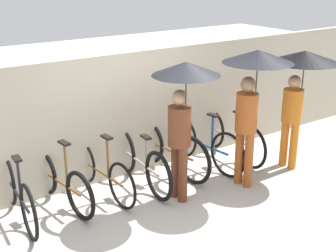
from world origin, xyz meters
TOP-DOWN VIEW (x-y plane):
  - ground_plane at (0.00, 0.00)m, footprint 30.00×30.00m
  - back_wall at (0.00, 1.79)m, footprint 12.18×0.12m
  - parked_bicycle_0 at (-1.83, 1.34)m, footprint 0.44×1.76m
  - parked_bicycle_1 at (-1.22, 1.39)m, footprint 0.44×1.65m
  - parked_bicycle_2 at (-0.61, 1.38)m, footprint 0.44×1.73m
  - parked_bicycle_3 at (0.00, 1.31)m, footprint 0.44×1.83m
  - parked_bicycle_4 at (0.61, 1.42)m, footprint 0.44×1.81m
  - parked_bicycle_5 at (1.22, 1.31)m, footprint 0.44×1.82m
  - parked_bicycle_6 at (1.83, 1.34)m, footprint 0.44×1.80m
  - pedestrian_leading at (0.22, 0.53)m, footprint 0.90×0.90m
  - pedestrian_center at (1.29, 0.33)m, footprint 0.99×0.99m
  - pedestrian_trailing at (2.35, 0.39)m, footprint 1.07×1.07m

SIDE VIEW (x-z plane):
  - ground_plane at x=0.00m, z-range 0.00..0.00m
  - parked_bicycle_1 at x=-1.22m, z-range -0.18..0.90m
  - parked_bicycle_2 at x=-0.61m, z-range -0.16..0.89m
  - parked_bicycle_3 at x=0.00m, z-range -0.13..0.89m
  - parked_bicycle_0 at x=-1.83m, z-range -0.12..0.88m
  - parked_bicycle_6 at x=1.83m, z-range -0.16..0.93m
  - parked_bicycle_5 at x=1.22m, z-range -0.13..0.91m
  - parked_bicycle_4 at x=0.61m, z-range -0.15..0.94m
  - back_wall at x=0.00m, z-range 0.00..1.94m
  - pedestrian_leading at x=0.22m, z-range 0.53..2.54m
  - pedestrian_trailing at x=2.35m, z-range 0.59..2.54m
  - pedestrian_center at x=1.29m, z-range 0.59..2.67m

